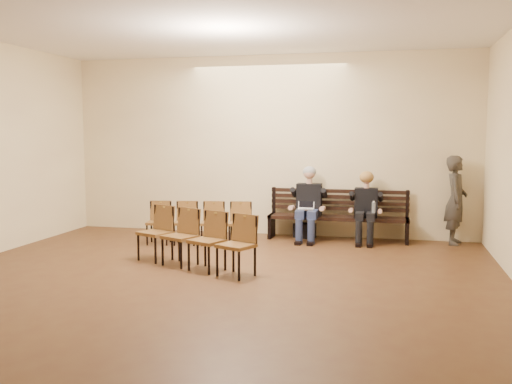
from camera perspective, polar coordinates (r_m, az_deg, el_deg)
ground at (r=6.70m, az=-8.03°, el=-11.52°), size 10.00×10.00×0.00m
room_walls at (r=7.15m, az=-6.00°, el=10.18°), size 8.02×10.01×3.51m
bench at (r=10.79m, az=8.15°, el=-3.60°), size 2.60×0.90×0.45m
seated_man at (r=10.66m, az=5.26°, el=-1.17°), size 0.57×0.79×1.37m
seated_woman at (r=10.58m, az=10.92°, el=-1.79°), size 0.51×0.71×1.20m
laptop at (r=10.53m, az=4.94°, el=-1.96°), size 0.31×0.25×0.22m
water_bottle at (r=10.38m, az=11.67°, el=-2.17°), size 0.08×0.08×0.22m
bag at (r=10.97m, az=4.89°, el=-3.86°), size 0.43×0.36×0.27m
passerby at (r=10.81m, az=19.37°, el=-0.14°), size 0.54×0.73×1.84m
chair_row_front at (r=10.30m, az=-5.71°, el=-3.11°), size 1.92×0.73×0.77m
chair_row_back at (r=8.54m, az=-6.30°, el=-4.69°), size 2.11×1.29×0.87m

